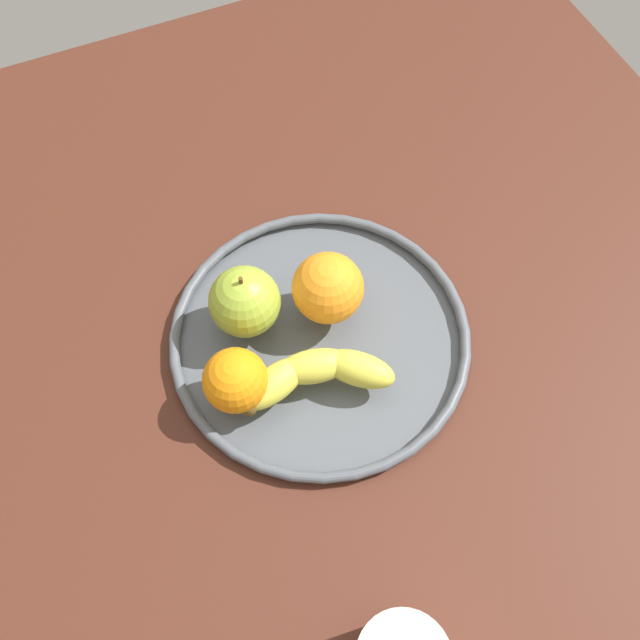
{
  "coord_description": "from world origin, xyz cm",
  "views": [
    {
      "loc": [
        15.12,
        34.5,
        72.95
      ],
      "look_at": [
        0.0,
        0.0,
        4.8
      ],
      "focal_mm": 40.65,
      "sensor_mm": 36.0,
      "label": 1
    }
  ],
  "objects_px": {
    "fruit_bowl": "(320,337)",
    "apple": "(245,302)",
    "orange_front_left": "(328,288)",
    "orange_front_right": "(235,380)",
    "banana": "(313,374)"
  },
  "relations": [
    {
      "from": "fruit_bowl",
      "to": "apple",
      "type": "bearing_deg",
      "value": -35.75
    },
    {
      "from": "apple",
      "to": "fruit_bowl",
      "type": "bearing_deg",
      "value": 144.25
    },
    {
      "from": "fruit_bowl",
      "to": "orange_front_left",
      "type": "height_order",
      "value": "orange_front_left"
    },
    {
      "from": "fruit_bowl",
      "to": "orange_front_left",
      "type": "relative_size",
      "value": 4.25
    },
    {
      "from": "apple",
      "to": "orange_front_right",
      "type": "relative_size",
      "value": 1.26
    },
    {
      "from": "fruit_bowl",
      "to": "orange_front_left",
      "type": "distance_m",
      "value": 0.06
    },
    {
      "from": "orange_front_left",
      "to": "banana",
      "type": "bearing_deg",
      "value": 56.68
    },
    {
      "from": "banana",
      "to": "orange_front_left",
      "type": "height_order",
      "value": "orange_front_left"
    },
    {
      "from": "apple",
      "to": "orange_front_left",
      "type": "xyz_separation_m",
      "value": [
        -0.09,
        0.02,
        0.0
      ]
    },
    {
      "from": "orange_front_left",
      "to": "orange_front_right",
      "type": "relative_size",
      "value": 1.16
    },
    {
      "from": "apple",
      "to": "orange_front_left",
      "type": "bearing_deg",
      "value": 167.04
    },
    {
      "from": "fruit_bowl",
      "to": "banana",
      "type": "height_order",
      "value": "banana"
    },
    {
      "from": "banana",
      "to": "orange_front_right",
      "type": "bearing_deg",
      "value": -0.64
    },
    {
      "from": "fruit_bowl",
      "to": "orange_front_right",
      "type": "distance_m",
      "value": 0.12
    },
    {
      "from": "fruit_bowl",
      "to": "banana",
      "type": "relative_size",
      "value": 1.9
    }
  ]
}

